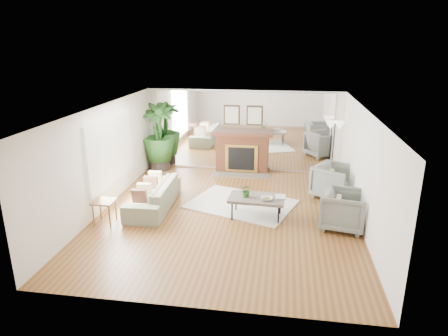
% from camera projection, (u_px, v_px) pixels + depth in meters
% --- Properties ---
extents(ground, '(7.00, 7.00, 0.00)m').
position_uv_depth(ground, '(227.00, 214.00, 9.44)').
color(ground, brown).
rests_on(ground, ground).
extents(wall_left, '(0.02, 7.00, 2.50)m').
position_uv_depth(wall_left, '(103.00, 158.00, 9.49)').
color(wall_left, silver).
rests_on(wall_left, ground).
extents(wall_right, '(0.02, 7.00, 2.50)m').
position_uv_depth(wall_right, '(364.00, 170.00, 8.63)').
color(wall_right, silver).
rests_on(wall_right, ground).
extents(wall_back, '(6.00, 0.02, 2.50)m').
position_uv_depth(wall_back, '(243.00, 131.00, 12.35)').
color(wall_back, silver).
rests_on(wall_back, ground).
extents(mirror_panel, '(5.40, 0.04, 2.40)m').
position_uv_depth(mirror_panel, '(243.00, 131.00, 12.33)').
color(mirror_panel, silver).
rests_on(mirror_panel, wall_back).
extents(window_panel, '(0.04, 2.40, 1.50)m').
position_uv_depth(window_panel, '(111.00, 150.00, 9.83)').
color(window_panel, '#B2E09E').
rests_on(window_panel, wall_left).
extents(fireplace, '(1.85, 0.83, 2.05)m').
position_uv_depth(fireplace, '(242.00, 151.00, 12.31)').
color(fireplace, brown).
rests_on(fireplace, ground).
extents(area_rug, '(2.91, 2.47, 0.03)m').
position_uv_depth(area_rug, '(241.00, 204.00, 10.01)').
color(area_rug, silver).
rests_on(area_rug, ground).
extents(coffee_table, '(1.30, 0.80, 0.50)m').
position_uv_depth(coffee_table, '(257.00, 199.00, 9.15)').
color(coffee_table, '#5D5349').
rests_on(coffee_table, ground).
extents(sofa, '(0.93, 2.23, 0.65)m').
position_uv_depth(sofa, '(153.00, 195.00, 9.73)').
color(sofa, gray).
rests_on(sofa, ground).
extents(armchair_back, '(1.31, 1.31, 0.88)m').
position_uv_depth(armchair_back, '(334.00, 181.00, 10.35)').
color(armchair_back, slate).
rests_on(armchair_back, ground).
extents(armchair_front, '(1.10, 1.07, 0.85)m').
position_uv_depth(armchair_front, '(343.00, 210.00, 8.65)').
color(armchair_front, slate).
rests_on(armchair_front, ground).
extents(side_table, '(0.48, 0.48, 0.53)m').
position_uv_depth(side_table, '(104.00, 204.00, 8.89)').
color(side_table, brown).
rests_on(side_table, ground).
extents(potted_ficus, '(1.08, 1.08, 2.12)m').
position_uv_depth(potted_ficus, '(159.00, 135.00, 12.39)').
color(potted_ficus, black).
rests_on(potted_ficus, ground).
extents(floor_lamp, '(0.56, 0.31, 1.71)m').
position_uv_depth(floor_lamp, '(335.00, 130.00, 11.53)').
color(floor_lamp, black).
rests_on(floor_lamp, ground).
extents(tabletop_plant, '(0.28, 0.24, 0.31)m').
position_uv_depth(tabletop_plant, '(247.00, 190.00, 9.11)').
color(tabletop_plant, '#2A5720').
rests_on(tabletop_plant, coffee_table).
extents(fruit_bowl, '(0.28, 0.28, 0.07)m').
position_uv_depth(fruit_bowl, '(267.00, 199.00, 8.96)').
color(fruit_bowl, brown).
rests_on(fruit_bowl, coffee_table).
extents(book, '(0.25, 0.32, 0.02)m').
position_uv_depth(book, '(276.00, 197.00, 9.13)').
color(book, brown).
rests_on(book, coffee_table).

